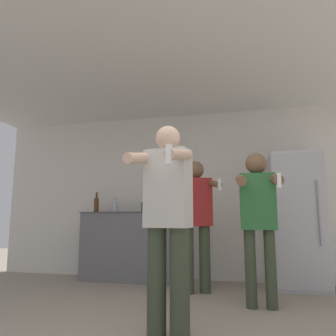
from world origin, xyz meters
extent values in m
cube|color=silver|center=(0.00, 3.07, 1.27)|extent=(7.00, 0.06, 2.55)
cube|color=silver|center=(0.00, 1.52, 2.57)|extent=(7.00, 3.56, 0.05)
cube|color=silver|center=(1.21, 2.72, 0.88)|extent=(0.65, 0.63, 1.77)
cube|color=#B6B6BB|center=(1.21, 2.40, 0.88)|extent=(0.63, 0.01, 1.70)
cylinder|color=#99999E|center=(1.42, 2.38, 0.97)|extent=(0.02, 0.02, 0.79)
cube|color=slate|center=(-1.14, 2.78, 0.50)|extent=(1.46, 0.52, 0.99)
cube|color=#38383A|center=(-1.14, 2.78, 0.99)|extent=(1.49, 0.55, 0.01)
cylinder|color=#194723|center=(-0.93, 2.71, 1.07)|extent=(0.08, 0.08, 0.14)
cylinder|color=#194723|center=(-0.93, 2.71, 1.18)|extent=(0.03, 0.03, 0.08)
sphere|color=#B29933|center=(-0.93, 2.71, 1.22)|extent=(0.03, 0.03, 0.03)
cylinder|color=#563314|center=(-1.71, 2.71, 1.11)|extent=(0.07, 0.07, 0.22)
cylinder|color=#563314|center=(-1.71, 2.71, 1.26)|extent=(0.03, 0.03, 0.10)
sphere|color=silver|center=(-1.71, 2.71, 1.31)|extent=(0.04, 0.04, 0.04)
cylinder|color=silver|center=(-1.40, 2.71, 1.08)|extent=(0.08, 0.08, 0.15)
cylinder|color=silver|center=(-1.40, 2.71, 1.18)|extent=(0.03, 0.03, 0.06)
sphere|color=#B29933|center=(-1.40, 2.71, 1.21)|extent=(0.03, 0.03, 0.03)
cylinder|color=maroon|center=(-0.50, 2.71, 1.11)|extent=(0.07, 0.07, 0.22)
cylinder|color=maroon|center=(-0.50, 2.71, 1.26)|extent=(0.03, 0.03, 0.09)
sphere|color=silver|center=(-0.50, 2.71, 1.31)|extent=(0.03, 0.03, 0.03)
cylinder|color=#38422D|center=(-0.13, 0.56, 0.41)|extent=(0.15, 0.15, 0.82)
cylinder|color=#38422D|center=(0.05, 0.53, 0.41)|extent=(0.15, 0.15, 0.82)
cube|color=beige|center=(-0.04, 0.55, 1.13)|extent=(0.38, 0.26, 0.62)
sphere|color=beige|center=(-0.04, 0.55, 1.54)|extent=(0.20, 0.20, 0.20)
cylinder|color=beige|center=(-0.23, 0.40, 1.36)|extent=(0.15, 0.38, 0.14)
cylinder|color=beige|center=(0.09, 0.34, 1.36)|extent=(0.15, 0.38, 0.14)
cube|color=white|center=(0.06, 0.16, 1.33)|extent=(0.04, 0.04, 0.14)
cylinder|color=#38422D|center=(0.58, 1.62, 0.39)|extent=(0.11, 0.11, 0.78)
cylinder|color=#38422D|center=(0.78, 1.63, 0.39)|extent=(0.11, 0.11, 0.78)
cube|color=#2D6B38|center=(0.68, 1.62, 1.08)|extent=(0.37, 0.22, 0.59)
sphere|color=brown|center=(0.68, 1.62, 1.48)|extent=(0.22, 0.22, 0.22)
cylinder|color=brown|center=(0.51, 1.42, 1.29)|extent=(0.12, 0.41, 0.17)
cylinder|color=brown|center=(0.86, 1.44, 1.29)|extent=(0.12, 0.41, 0.17)
cube|color=white|center=(0.87, 1.24, 1.25)|extent=(0.04, 0.04, 0.14)
cylinder|color=#38422D|center=(-0.17, 2.13, 0.40)|extent=(0.14, 0.14, 0.81)
cylinder|color=#38422D|center=(0.03, 2.21, 0.40)|extent=(0.14, 0.14, 0.81)
cube|color=maroon|center=(-0.07, 2.17, 1.11)|extent=(0.43, 0.33, 0.60)
sphere|color=brown|center=(-0.07, 2.17, 1.52)|extent=(0.22, 0.22, 0.22)
cylinder|color=brown|center=(-0.16, 1.91, 1.32)|extent=(0.23, 0.41, 0.14)
cylinder|color=brown|center=(0.18, 2.05, 1.32)|extent=(0.23, 0.41, 0.14)
cube|color=white|center=(0.26, 1.87, 1.29)|extent=(0.05, 0.05, 0.14)
camera|label=1|loc=(0.57, -1.97, 0.89)|focal=35.00mm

